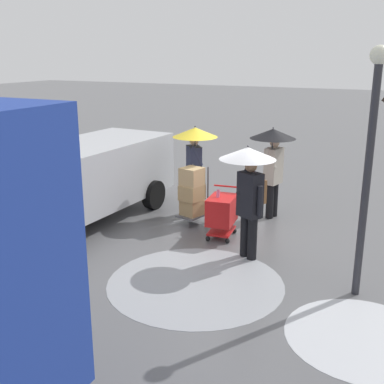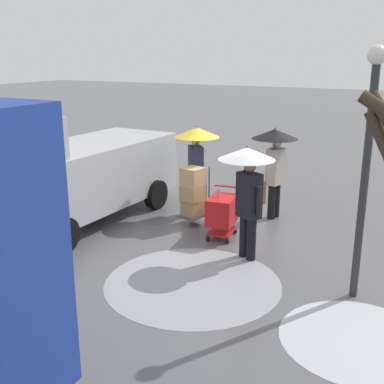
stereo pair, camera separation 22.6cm
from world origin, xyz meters
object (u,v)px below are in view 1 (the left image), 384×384
Objects in this scene: cargo_van_parked_right at (69,174)px; pedestrian_pink_side at (249,177)px; pedestrian_black_side at (195,150)px; street_lamp at (370,149)px; shopping_cart_vendor at (222,211)px; pedestrian_white_side at (273,152)px; hand_dolly_boxes at (192,193)px.

cargo_van_parked_right is 2.52× the size of pedestrian_pink_side.
street_lamp is at bearing 148.94° from pedestrian_black_side.
cargo_van_parked_right is at bearing 13.00° from shopping_cart_vendor.
pedestrian_black_side is at bearing 19.11° from pedestrian_white_side.
pedestrian_white_side is (-1.70, -0.59, 0.00)m from pedestrian_black_side.
pedestrian_black_side is at bearing -68.98° from hand_dolly_boxes.
pedestrian_black_side is at bearing -42.50° from pedestrian_pink_side.
pedestrian_black_side is (-2.18, -1.85, 0.41)m from cargo_van_parked_right.
cargo_van_parked_right is 2.88m from pedestrian_black_side.
pedestrian_pink_side reaches higher than hand_dolly_boxes.
hand_dolly_boxes is 2.08m from pedestrian_white_side.
shopping_cart_vendor is 0.79× the size of hand_dolly_boxes.
pedestrian_pink_side is 1.00× the size of pedestrian_black_side.
pedestrian_pink_side and pedestrian_white_side have the same top height.
pedestrian_black_side reaches higher than hand_dolly_boxes.
shopping_cart_vendor is 3.69m from street_lamp.
hand_dolly_boxes is 0.61× the size of pedestrian_black_side.
pedestrian_white_side is 0.56× the size of street_lamp.
cargo_van_parked_right reaches higher than shopping_cart_vendor.
shopping_cart_vendor is 0.49× the size of pedestrian_black_side.
street_lamp is at bearing 174.52° from cargo_van_parked_right.
pedestrian_pink_side and pedestrian_black_side have the same top height.
shopping_cart_vendor is 1.02m from hand_dolly_boxes.
shopping_cart_vendor is at bearing 136.75° from pedestrian_black_side.
street_lamp is at bearing 127.86° from pedestrian_white_side.
street_lamp is (-2.36, 3.03, 0.79)m from pedestrian_white_side.
pedestrian_pink_side is 2.67m from pedestrian_black_side.
pedestrian_white_side is 3.92m from street_lamp.
hand_dolly_boxes is at bearing 111.02° from pedestrian_black_side.
street_lamp reaches higher than shopping_cart_vendor.
shopping_cart_vendor is at bearing 71.61° from pedestrian_white_side.
pedestrian_pink_side is 2.33m from street_lamp.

